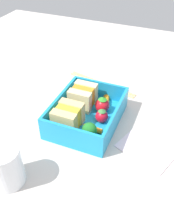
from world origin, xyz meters
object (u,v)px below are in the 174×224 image
(strawberry_far_left, at_px, (102,105))
(folded_napkin, at_px, (156,138))
(strawberry_left, at_px, (102,116))
(carrot_stick_left, at_px, (93,129))
(carrot_stick_far_left, at_px, (106,101))
(chopstick_pair, at_px, (102,83))
(drinking_glass, at_px, (6,167))
(broccoli_floret, at_px, (89,130))
(sandwich_left, at_px, (68,117))
(sandwich_center_left, at_px, (83,96))

(strawberry_far_left, distance_m, folded_napkin, 0.13)
(strawberry_left, bearing_deg, carrot_stick_left, 167.92)
(carrot_stick_far_left, height_order, chopstick_pair, carrot_stick_far_left)
(carrot_stick_left, height_order, drinking_glass, drinking_glass)
(strawberry_left, bearing_deg, chopstick_pair, 19.38)
(broccoli_floret, distance_m, carrot_stick_left, 0.03)
(chopstick_pair, relative_size, folded_napkin, 1.38)
(broccoli_floret, relative_size, carrot_stick_left, 0.95)
(carrot_stick_left, bearing_deg, sandwich_left, 95.02)
(strawberry_left, bearing_deg, strawberry_far_left, 17.10)
(strawberry_left, bearing_deg, drinking_glass, 152.73)
(strawberry_far_left, xyz_separation_m, carrot_stick_far_left, (0.03, 0.00, -0.01))
(broccoli_floret, height_order, drinking_glass, drinking_glass)
(drinking_glass, relative_size, folded_napkin, 0.52)
(chopstick_pair, bearing_deg, broccoli_floret, -166.74)
(sandwich_center_left, relative_size, drinking_glass, 0.77)
(broccoli_floret, height_order, carrot_stick_far_left, broccoli_floret)
(broccoli_floret, bearing_deg, folded_napkin, -62.70)
(carrot_stick_far_left, distance_m, drinking_glass, 0.27)
(sandwich_left, height_order, strawberry_far_left, sandwich_left)
(broccoli_floret, bearing_deg, chopstick_pair, 13.26)
(broccoli_floret, height_order, folded_napkin, broccoli_floret)
(broccoli_floret, distance_m, carrot_stick_far_left, 0.12)
(sandwich_center_left, height_order, strawberry_far_left, sandwich_center_left)
(sandwich_left, bearing_deg, carrot_stick_far_left, -25.09)
(sandwich_center_left, bearing_deg, drinking_glass, 170.43)
(sandwich_left, bearing_deg, broccoli_floret, -109.44)
(sandwich_center_left, xyz_separation_m, strawberry_left, (-0.04, -0.06, -0.01))
(carrot_stick_left, height_order, chopstick_pair, carrot_stick_left)
(folded_napkin, bearing_deg, broccoli_floret, 117.30)
(sandwich_left, bearing_deg, strawberry_left, -58.02)
(strawberry_far_left, distance_m, drinking_glass, 0.24)
(sandwich_center_left, xyz_separation_m, carrot_stick_far_left, (0.03, -0.05, -0.02))
(strawberry_far_left, height_order, drinking_glass, drinking_glass)
(strawberry_far_left, xyz_separation_m, drinking_glass, (-0.23, 0.09, 0.01))
(sandwich_left, relative_size, drinking_glass, 0.77)
(carrot_stick_left, xyz_separation_m, chopstick_pair, (0.19, 0.05, -0.01))
(broccoli_floret, xyz_separation_m, carrot_stick_far_left, (0.12, 0.01, -0.02))
(broccoli_floret, bearing_deg, carrot_stick_left, 5.44)
(strawberry_left, relative_size, carrot_stick_far_left, 0.94)
(strawberry_far_left, distance_m, carrot_stick_far_left, 0.03)
(drinking_glass, bearing_deg, folded_napkin, -47.53)
(carrot_stick_left, bearing_deg, broccoli_floret, -174.56)
(chopstick_pair, relative_size, drinking_glass, 2.65)
(broccoli_floret, xyz_separation_m, strawberry_left, (0.06, -0.00, -0.01))
(carrot_stick_far_left, height_order, folded_napkin, carrot_stick_far_left)
(broccoli_floret, distance_m, folded_napkin, 0.14)
(sandwich_left, height_order, carrot_stick_left, sandwich_left)
(folded_napkin, bearing_deg, sandwich_center_left, 79.17)
(strawberry_left, relative_size, chopstick_pair, 0.17)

